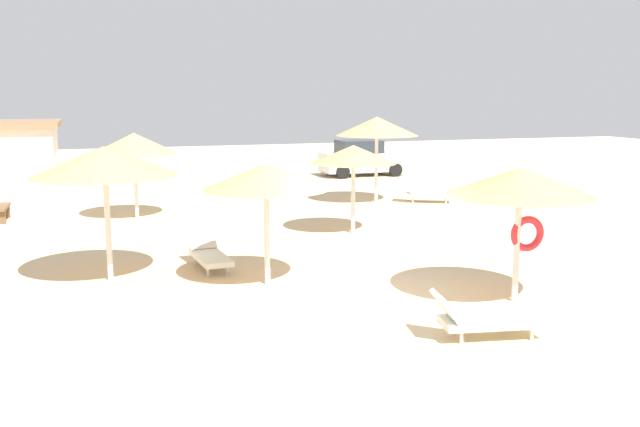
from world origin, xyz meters
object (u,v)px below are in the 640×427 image
at_px(parasol_5, 104,161).
at_px(bench_1, 1,210).
at_px(parasol_1, 520,183).
at_px(lounger_1, 484,319).
at_px(beach_cabana, 5,163).
at_px(parasol_4, 134,144).
at_px(lounger_2, 209,254).
at_px(parked_car, 362,159).
at_px(parasol_6, 353,155).
at_px(parasol_2, 266,177).
at_px(lounger_3, 426,194).
at_px(parasol_3, 377,126).
at_px(bench_0, 30,201).

bearing_deg(parasol_5, bench_1, 110.01).
bearing_deg(parasol_1, parasol_5, 151.41).
height_order(lounger_1, beach_cabana, beach_cabana).
relative_size(parasol_4, lounger_2, 1.45).
xyz_separation_m(lounger_2, beach_cabana, (-5.39, 11.25, 1.20)).
bearing_deg(parked_car, beach_cabana, -164.14).
xyz_separation_m(parasol_5, parked_car, (12.20, 16.01, -1.76)).
bearing_deg(parasol_4, parasol_6, -37.54).
xyz_separation_m(parasol_1, parasol_2, (-4.29, 2.69, -0.03)).
distance_m(parasol_1, lounger_3, 12.44).
xyz_separation_m(parasol_3, parasol_6, (-2.76, -4.85, -0.53)).
height_order(parasol_6, bench_1, parasol_6).
distance_m(parasol_4, parked_car, 14.07).
relative_size(bench_0, bench_1, 1.00).
relative_size(lounger_1, beach_cabana, 0.46).
distance_m(bench_1, beach_cabana, 3.50).
distance_m(parasol_5, lounger_1, 8.40).
xyz_separation_m(parasol_2, parked_car, (9.04, 17.37, -1.47)).
bearing_deg(parasol_5, parasol_3, 39.83).
xyz_separation_m(lounger_2, bench_1, (-5.25, 7.95, 0.02)).
bearing_deg(lounger_1, beach_cabana, 117.32).
height_order(lounger_1, parked_car, parked_car).
bearing_deg(parasol_2, bench_1, 122.55).
bearing_deg(bench_0, lounger_2, -64.82).
xyz_separation_m(parasol_4, parked_car, (11.15, 8.45, -1.57)).
relative_size(lounger_1, parked_car, 0.48).
xyz_separation_m(parasol_4, parasol_5, (-1.05, -7.56, 0.18)).
bearing_deg(parasol_4, lounger_3, 0.04).
xyz_separation_m(lounger_3, bench_1, (-14.42, 0.77, 0.03)).
bearing_deg(parked_car, parasol_4, -142.84).
distance_m(parasol_1, parasol_2, 5.06).
bearing_deg(parasol_4, parasol_3, 2.84).
bearing_deg(parasol_6, lounger_3, 44.15).
bearing_deg(bench_0, beach_cabana, 118.17).
height_order(parasol_5, parasol_6, parasol_5).
height_order(lounger_1, bench_1, lounger_1).
bearing_deg(bench_1, parasol_2, -57.45).
bearing_deg(parked_car, parasol_5, -127.31).
distance_m(parasol_6, bench_0, 11.62).
xyz_separation_m(parasol_5, lounger_1, (5.76, -5.68, -2.25)).
bearing_deg(parasol_6, parasol_3, 60.38).
bearing_deg(parasol_6, lounger_1, -96.81).
height_order(parasol_2, bench_1, parasol_2).
relative_size(parasol_1, bench_0, 1.85).
bearing_deg(bench_1, parasol_1, -49.79).
xyz_separation_m(parasol_1, bench_0, (-9.77, 14.10, -1.98)).
bearing_deg(lounger_3, bench_1, 176.93).
xyz_separation_m(parasol_3, parasol_4, (-8.52, -0.42, -0.40)).
distance_m(parasol_5, lounger_2, 3.18).
height_order(parasol_2, lounger_1, parasol_2).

